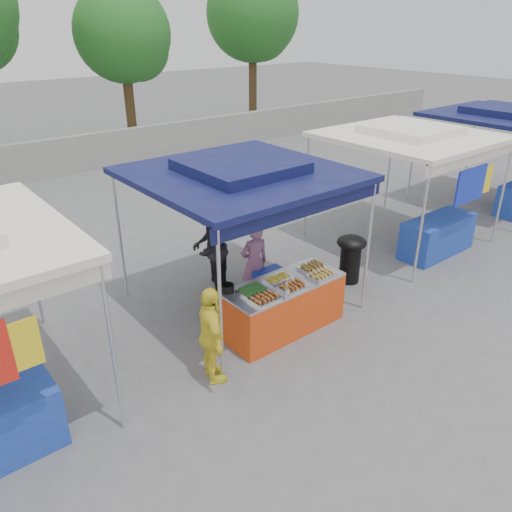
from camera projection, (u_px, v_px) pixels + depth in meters
ground_plane at (279, 325)px, 8.25m from camera, size 80.00×80.00×0.00m
back_wall at (48, 159)px, 15.70m from camera, size 40.00×0.25×1.20m
main_canopy at (241, 173)px, 7.91m from camera, size 3.20×3.20×2.57m
neighbor_stall_right at (422, 175)px, 10.52m from camera, size 3.20×3.20×2.57m
tree_2 at (126, 38)px, 17.73m from camera, size 3.46×3.39×5.83m
tree_3 at (255, 18)px, 21.30m from camera, size 3.93×3.93×6.75m
vendor_table at (283, 306)px, 8.00m from camera, size 2.00×0.80×0.85m
food_tray_fl at (265, 299)px, 7.29m from camera, size 0.42×0.30×0.07m
food_tray_fm at (293, 287)px, 7.61m from camera, size 0.42×0.30×0.07m
food_tray_fr at (321, 275)px, 7.96m from camera, size 0.42×0.30×0.07m
food_tray_bl at (252, 290)px, 7.52m from camera, size 0.42×0.30×0.07m
food_tray_bm at (278, 279)px, 7.85m from camera, size 0.42×0.30×0.07m
food_tray_br at (312, 267)px, 8.22m from camera, size 0.42×0.30×0.07m
cooking_pot at (227, 288)px, 7.52m from camera, size 0.21×0.21×0.12m
skewer_cup at (287, 292)px, 7.44m from camera, size 0.08×0.08×0.10m
wok_burner at (351, 255)px, 9.41m from camera, size 0.56×0.56×0.95m
crate_left at (249, 314)px, 8.29m from camera, size 0.46×0.32×0.28m
crate_right at (271, 296)px, 8.80m from camera, size 0.56×0.39×0.33m
crate_stacked at (271, 279)px, 8.66m from camera, size 0.53×0.37×0.32m
vendor_woman at (254, 263)px, 8.69m from camera, size 0.59×0.44×1.47m
helper_man at (209, 247)px, 8.86m from camera, size 1.12×1.10×1.82m
customer_person at (212, 336)px, 6.71m from camera, size 0.59×0.91×1.45m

